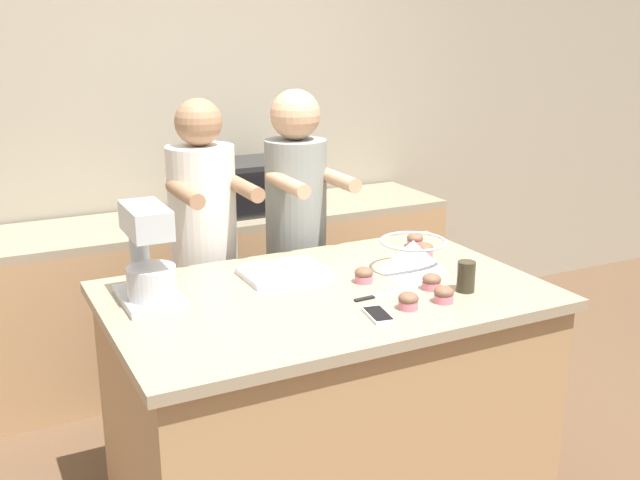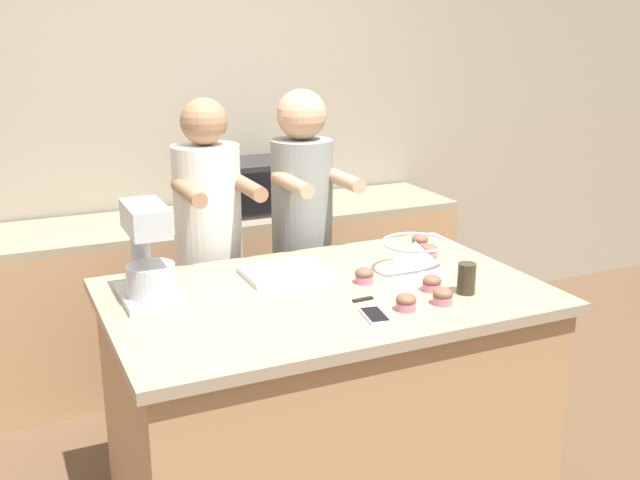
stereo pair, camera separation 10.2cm
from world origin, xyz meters
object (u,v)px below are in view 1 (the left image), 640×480
at_px(knife, 377,296).
at_px(cupcake_5, 431,281).
at_px(cell_phone, 378,315).
at_px(cupcake_4, 425,250).
at_px(person_right, 297,249).
at_px(stand_mixer, 148,260).
at_px(person_left, 205,268).
at_px(microwave_oven, 256,185).
at_px(drinking_glass, 466,276).
at_px(baking_tray, 284,271).
at_px(cupcake_1, 408,301).
at_px(mixing_bowl, 413,254).
at_px(cupcake_0, 415,240).
at_px(cupcake_2, 364,275).
at_px(cupcake_3, 444,294).

distance_m(knife, cupcake_5, 0.22).
xyz_separation_m(cell_phone, cupcake_4, (0.51, 0.48, 0.02)).
bearing_deg(person_right, stand_mixer, -146.24).
relative_size(person_left, microwave_oven, 3.21).
bearing_deg(cell_phone, drinking_glass, 8.76).
bearing_deg(baking_tray, knife, -60.80).
height_order(knife, cupcake_1, cupcake_1).
relative_size(person_left, mixing_bowl, 5.98).
bearing_deg(person_left, cupcake_5, -56.93).
bearing_deg(microwave_oven, cupcake_0, -76.53).
xyz_separation_m(drinking_glass, cupcake_4, (0.10, 0.41, -0.03)).
relative_size(cupcake_1, cupcake_2, 1.00).
distance_m(stand_mixer, cupcake_4, 1.17).
relative_size(person_right, knife, 7.29).
bearing_deg(microwave_oven, cupcake_5, -88.96).
relative_size(person_right, stand_mixer, 4.59).
bearing_deg(microwave_oven, cupcake_1, -95.02).
relative_size(mixing_bowl, cell_phone, 1.73).
relative_size(stand_mixer, cupcake_2, 4.94).
xyz_separation_m(knife, cupcake_0, (0.47, 0.46, 0.03)).
height_order(person_right, cupcake_0, person_right).
height_order(microwave_oven, knife, microwave_oven).
height_order(baking_tray, cell_phone, baking_tray).
height_order(mixing_bowl, cupcake_3, mixing_bowl).
distance_m(microwave_oven, cupcake_0, 1.19).
xyz_separation_m(mixing_bowl, cupcake_4, (0.15, 0.13, -0.04)).
distance_m(baking_tray, cupcake_5, 0.57).
bearing_deg(person_right, baking_tray, -119.73).
xyz_separation_m(baking_tray, cupcake_3, (0.38, -0.51, 0.01)).
bearing_deg(stand_mixer, microwave_oven, 54.44).
height_order(person_right, drinking_glass, person_right).
height_order(person_left, cupcake_4, person_left).
xyz_separation_m(person_right, knife, (-0.09, -0.87, 0.08)).
distance_m(person_left, cell_phone, 1.07).
relative_size(mixing_bowl, drinking_glass, 2.35).
bearing_deg(cupcake_3, baking_tray, 126.90).
xyz_separation_m(person_left, drinking_glass, (0.68, -0.96, 0.15)).
relative_size(person_right, cupcake_4, 22.68).
distance_m(cell_phone, cupcake_1, 0.13).
bearing_deg(cell_phone, stand_mixer, 143.82).
relative_size(baking_tray, cupcake_3, 4.55).
bearing_deg(cupcake_0, baking_tray, -171.66).
distance_m(person_right, cupcake_2, 0.72).
bearing_deg(cupcake_2, cupcake_4, 22.63).
bearing_deg(drinking_glass, cupcake_1, -169.38).
bearing_deg(person_left, knife, -67.60).
xyz_separation_m(cupcake_0, cupcake_2, (-0.43, -0.30, 0.00)).
xyz_separation_m(cupcake_3, cupcake_5, (0.04, 0.13, 0.00)).
height_order(stand_mixer, cupcake_4, stand_mixer).
height_order(person_left, cupcake_1, person_left).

